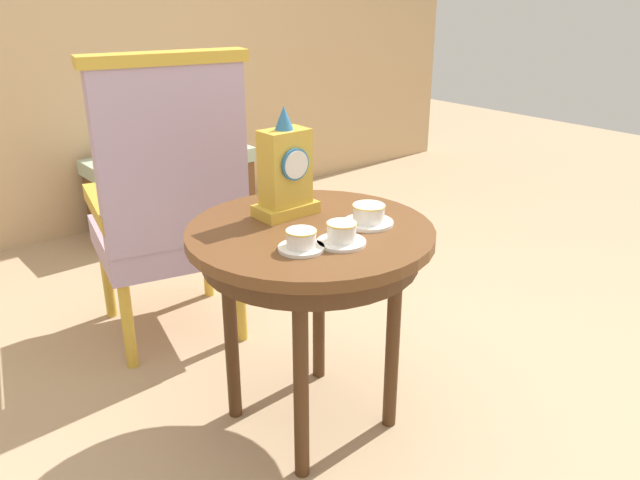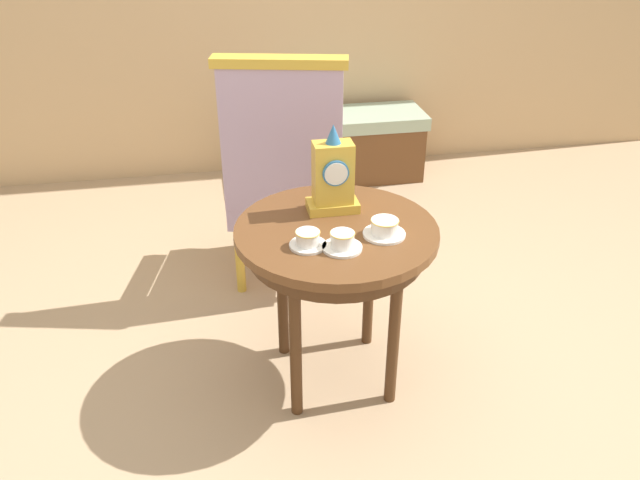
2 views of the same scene
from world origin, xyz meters
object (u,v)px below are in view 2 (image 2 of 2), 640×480
Objects in this scene: window_bench at (352,145)px; side_table at (336,246)px; armchair at (286,170)px; teacup_right at (342,242)px; mantel_clock at (333,177)px; teacup_left at (308,240)px; teacup_center at (384,228)px.

side_table is at bearing -104.98° from window_bench.
teacup_right is at bearing -85.41° from armchair.
side_table is 2.19× the size of mantel_clock.
teacup_left is at bearing 161.18° from teacup_right.
teacup_center is 0.28m from mantel_clock.
teacup_right is at bearing -18.82° from teacup_left.
teacup_center is 2.10m from window_bench.
armchair is at bearing 105.88° from teacup_center.
mantel_clock is (0.03, 0.29, 0.11)m from teacup_right.
teacup_left is 0.93× the size of teacup_right.
teacup_right is at bearing -104.23° from window_bench.
teacup_center is at bearing -29.62° from side_table.
mantel_clock reaches higher than teacup_right.
mantel_clock is (0.01, 0.14, 0.21)m from side_table.
side_table is 0.25m from mantel_clock.
armchair reaches higher than teacup_center.
mantel_clock is at bearing -105.65° from window_bench.
teacup_right is 0.41× the size of mantel_clock.
teacup_left is at bearing -92.61° from armchair.
teacup_right reaches higher than teacup_left.
armchair reaches higher than teacup_right.
teacup_center is at bearing -58.22° from mantel_clock.
mantel_clock reaches higher than side_table.
mantel_clock reaches higher than teacup_left.
window_bench is (0.64, 2.03, -0.49)m from teacup_left.
teacup_left is 0.85× the size of teacup_center.
mantel_clock is at bearing -80.85° from armchair.
side_table is 4.91× the size of teacup_center.
window_bench is at bearing 63.13° from armchair.
armchair is at bearing 87.39° from teacup_left.
armchair is (-0.07, 0.89, -0.12)m from teacup_right.
teacup_right is 2.19m from window_bench.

